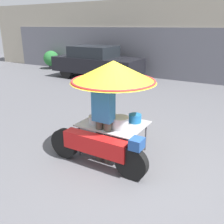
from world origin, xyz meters
The scene contains 6 objects.
ground_plane centered at (0.00, 0.00, 0.00)m, with size 36.00×36.00×0.00m, color #56565B.
shopfront_building centered at (0.00, 9.04, 1.81)m, with size 28.00×2.06×3.64m.
vendor_motorcycle_cart centered at (-0.56, 0.36, 1.38)m, with size 2.03×1.61×1.86m.
vendor_person centered at (-0.57, 0.08, 0.92)m, with size 0.38×0.22×1.65m.
parked_car centered at (-5.06, 6.53, 0.80)m, with size 4.24×1.82×1.53m.
potted_plant centered at (-8.93, 7.47, 0.59)m, with size 0.89×0.89×1.05m.
Camera 1 is at (1.74, -3.50, 2.48)m, focal length 40.00 mm.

